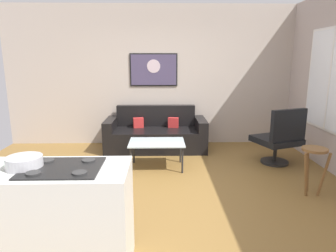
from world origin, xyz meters
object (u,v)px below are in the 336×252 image
wall_painting (154,70)px  coffee_table (157,144)px  bar_stool (314,159)px  couch (156,135)px  armchair (280,138)px  mixing_bowl (24,163)px

wall_painting → coffee_table: bearing=-87.2°
coffee_table → bar_stool: bearing=-27.0°
couch → armchair: bearing=-24.7°
mixing_bowl → wall_painting: 4.04m
couch → wall_painting: 1.32m
wall_painting → armchair: bearing=-33.2°
couch → armchair: armchair is taller
mixing_bowl → couch: bearing=74.4°
armchair → mixing_bowl: mixing_bowl is taller
couch → wall_painting: size_ratio=2.02×
coffee_table → armchair: (2.05, 0.10, 0.07)m
armchair → wall_painting: (-2.12, 1.39, 1.06)m
coffee_table → mixing_bowl: size_ratio=3.20×
couch → coffee_table: size_ratio=2.18×
mixing_bowl → wall_painting: size_ratio=0.29×
armchair → bar_stool: (-0.01, -1.14, 0.02)m
couch → bar_stool: size_ratio=3.05×
wall_painting → mixing_bowl: bearing=-103.4°
mixing_bowl → armchair: bearing=39.4°
armchair → coffee_table: bearing=-177.3°
mixing_bowl → wall_painting: bearing=76.6°
couch → bar_stool: couch is taller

